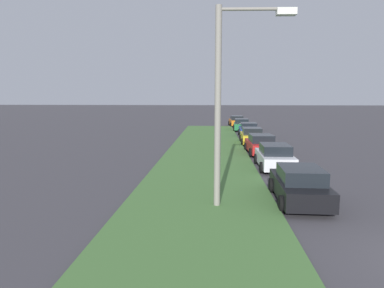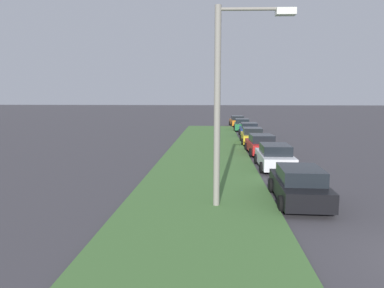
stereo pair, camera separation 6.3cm
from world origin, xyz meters
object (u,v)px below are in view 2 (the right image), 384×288
(parked_car_orange, at_px, (237,121))
(parked_car_yellow, at_px, (252,136))
(parked_car_black, at_px, (299,185))
(parked_car_white, at_px, (275,157))
(parked_car_blue, at_px, (249,130))
(parked_car_red, at_px, (261,144))
(parked_car_green, at_px, (242,125))
(streetlight, at_px, (227,93))

(parked_car_orange, bearing_deg, parked_car_yellow, 177.65)
(parked_car_black, distance_m, parked_car_orange, 35.69)
(parked_car_orange, bearing_deg, parked_car_black, 177.49)
(parked_car_white, height_order, parked_car_orange, same)
(parked_car_black, bearing_deg, parked_car_yellow, 1.56)
(parked_car_yellow, relative_size, parked_car_blue, 1.00)
(parked_car_blue, height_order, parked_car_orange, same)
(parked_car_red, height_order, parked_car_green, same)
(parked_car_red, bearing_deg, parked_car_orange, -1.61)
(parked_car_black, xyz_separation_m, parked_car_yellow, (17.35, 0.07, 0.00))
(parked_car_orange, distance_m, streetlight, 36.88)
(parked_car_white, bearing_deg, parked_car_red, 1.39)
(parked_car_red, bearing_deg, parked_car_green, -2.06)
(parked_car_black, bearing_deg, parked_car_white, 0.20)
(parked_car_black, distance_m, parked_car_red, 11.88)
(parked_car_white, bearing_deg, streetlight, 157.67)
(parked_car_yellow, distance_m, streetlight, 18.85)
(parked_car_red, relative_size, parked_car_yellow, 1.01)
(parked_car_yellow, bearing_deg, parked_car_red, -178.12)
(parked_car_white, distance_m, parked_car_yellow, 10.70)
(parked_car_black, height_order, parked_car_orange, same)
(parked_car_white, relative_size, parked_car_green, 0.98)
(parked_car_white, relative_size, parked_car_orange, 0.98)
(parked_car_white, distance_m, parked_car_blue, 16.46)
(parked_car_yellow, xyz_separation_m, parked_car_blue, (5.76, -0.26, 0.00))
(parked_car_white, distance_m, parked_car_red, 5.24)
(parked_car_yellow, distance_m, parked_car_blue, 5.77)
(parked_car_white, xyz_separation_m, parked_car_blue, (16.46, -0.06, 0.00))
(parked_car_white, relative_size, parked_car_yellow, 0.99)
(streetlight, bearing_deg, parked_car_orange, -4.28)
(parked_car_yellow, relative_size, parked_car_orange, 0.99)
(parked_car_orange, bearing_deg, parked_car_white, 177.84)
(parked_car_black, xyz_separation_m, parked_car_red, (11.88, -0.01, 0.00))
(parked_car_yellow, bearing_deg, parked_car_black, -178.70)
(parked_car_blue, relative_size, parked_car_green, 0.99)
(parked_car_blue, bearing_deg, parked_car_red, -179.79)
(parked_car_orange, height_order, streetlight, streetlight)
(streetlight, bearing_deg, parked_car_green, -5.54)
(streetlight, bearing_deg, parked_car_blue, -7.53)
(parked_car_orange, relative_size, streetlight, 0.58)
(parked_car_white, xyz_separation_m, parked_car_yellow, (10.70, 0.20, 0.00))
(parked_car_white, height_order, parked_car_red, same)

